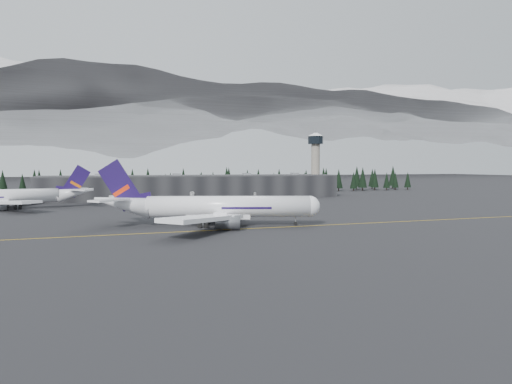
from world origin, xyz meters
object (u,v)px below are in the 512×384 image
object	(u,v)px
terminal	(195,187)
gse_vehicle_a	(192,200)
jet_main	(209,207)
jet_parked	(14,196)
control_tower	(316,157)
gse_vehicle_b	(255,198)

from	to	relation	value
terminal	gse_vehicle_a	bearing A→B (deg)	-104.84
jet_main	gse_vehicle_a	size ratio (longest dim) A/B	13.65
jet_main	jet_parked	bearing A→B (deg)	146.74
control_tower	jet_parked	bearing A→B (deg)	-164.99
jet_parked	gse_vehicle_a	distance (m)	79.97
jet_main	terminal	bearing A→B (deg)	98.11
jet_parked	gse_vehicle_b	xyz separation A→B (m)	(111.63, 20.00, -4.51)
gse_vehicle_a	gse_vehicle_b	bearing A→B (deg)	9.94
terminal	gse_vehicle_b	size ratio (longest dim) A/B	42.18
terminal	gse_vehicle_b	distance (m)	35.06
jet_main	gse_vehicle_a	world-z (taller)	jet_main
terminal	control_tower	world-z (taller)	control_tower
control_tower	gse_vehicle_a	size ratio (longest dim) A/B	7.87
jet_parked	gse_vehicle_b	distance (m)	113.50
terminal	jet_main	bearing A→B (deg)	-99.11
control_tower	gse_vehicle_b	bearing A→B (deg)	-154.25
control_tower	jet_main	bearing A→B (deg)	-127.98
jet_main	jet_parked	world-z (taller)	jet_main
terminal	gse_vehicle_b	bearing A→B (deg)	-33.98
gse_vehicle_a	terminal	bearing A→B (deg)	83.45
terminal	gse_vehicle_a	size ratio (longest dim) A/B	33.40
jet_parked	gse_vehicle_b	size ratio (longest dim) A/B	16.33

